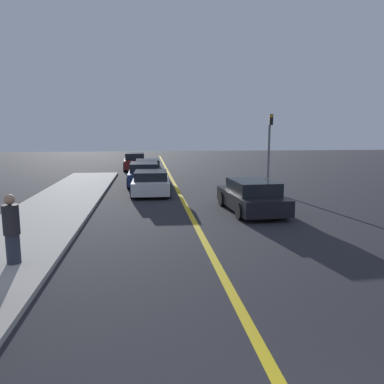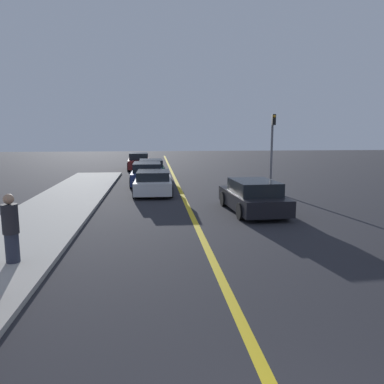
{
  "view_description": "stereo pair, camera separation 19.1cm",
  "coord_description": "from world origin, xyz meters",
  "px_view_note": "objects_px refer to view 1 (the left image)",
  "views": [
    {
      "loc": [
        -1.61,
        -1.49,
        3.16
      ],
      "look_at": [
        -0.23,
        10.06,
        1.28
      ],
      "focal_mm": 35.0,
      "sensor_mm": 36.0,
      "label": 1
    },
    {
      "loc": [
        -1.42,
        -1.51,
        3.16
      ],
      "look_at": [
        -0.23,
        10.06,
        1.28
      ],
      "focal_mm": 35.0,
      "sensor_mm": 36.0,
      "label": 2
    }
  ],
  "objects_px": {
    "car_far_distant": "(144,174)",
    "car_parked_left_lot": "(148,169)",
    "car_oncoming_far": "(135,162)",
    "pedestrian_far_standing": "(12,229)",
    "traffic_light": "(269,145)",
    "car_near_right_lane": "(252,197)",
    "car_ahead_center": "(151,183)"
  },
  "relations": [
    {
      "from": "car_far_distant",
      "to": "car_parked_left_lot",
      "type": "distance_m",
      "value": 3.36
    },
    {
      "from": "car_oncoming_far",
      "to": "pedestrian_far_standing",
      "type": "relative_size",
      "value": 2.77
    },
    {
      "from": "car_parked_left_lot",
      "to": "traffic_light",
      "type": "relative_size",
      "value": 0.99
    },
    {
      "from": "car_parked_left_lot",
      "to": "pedestrian_far_standing",
      "type": "distance_m",
      "value": 17.18
    },
    {
      "from": "car_near_right_lane",
      "to": "car_far_distant",
      "type": "distance_m",
      "value": 9.17
    },
    {
      "from": "car_near_right_lane",
      "to": "car_oncoming_far",
      "type": "height_order",
      "value": "car_oncoming_far"
    },
    {
      "from": "car_far_distant",
      "to": "traffic_light",
      "type": "distance_m",
      "value": 7.53
    },
    {
      "from": "car_near_right_lane",
      "to": "car_oncoming_far",
      "type": "bearing_deg",
      "value": 103.33
    },
    {
      "from": "pedestrian_far_standing",
      "to": "traffic_light",
      "type": "relative_size",
      "value": 0.4
    },
    {
      "from": "car_near_right_lane",
      "to": "traffic_light",
      "type": "distance_m",
      "value": 5.72
    },
    {
      "from": "car_parked_left_lot",
      "to": "car_ahead_center",
      "type": "bearing_deg",
      "value": -90.09
    },
    {
      "from": "car_oncoming_far",
      "to": "pedestrian_far_standing",
      "type": "xyz_separation_m",
      "value": [
        -2.09,
        -22.68,
        0.25
      ]
    },
    {
      "from": "car_oncoming_far",
      "to": "pedestrian_far_standing",
      "type": "bearing_deg",
      "value": -97.19
    },
    {
      "from": "car_ahead_center",
      "to": "car_oncoming_far",
      "type": "relative_size",
      "value": 0.86
    },
    {
      "from": "car_oncoming_far",
      "to": "traffic_light",
      "type": "bearing_deg",
      "value": -61.0
    },
    {
      "from": "car_near_right_lane",
      "to": "car_far_distant",
      "type": "relative_size",
      "value": 0.96
    },
    {
      "from": "car_ahead_center",
      "to": "car_far_distant",
      "type": "height_order",
      "value": "car_far_distant"
    },
    {
      "from": "car_ahead_center",
      "to": "car_far_distant",
      "type": "bearing_deg",
      "value": 97.32
    },
    {
      "from": "car_ahead_center",
      "to": "car_far_distant",
      "type": "distance_m",
      "value": 3.39
    },
    {
      "from": "car_ahead_center",
      "to": "pedestrian_far_standing",
      "type": "xyz_separation_m",
      "value": [
        -3.29,
        -10.15,
        0.35
      ]
    },
    {
      "from": "car_near_right_lane",
      "to": "car_parked_left_lot",
      "type": "bearing_deg",
      "value": 106.34
    },
    {
      "from": "car_near_right_lane",
      "to": "car_parked_left_lot",
      "type": "xyz_separation_m",
      "value": [
        -4.06,
        11.47,
        0.01
      ]
    },
    {
      "from": "car_parked_left_lot",
      "to": "pedestrian_far_standing",
      "type": "relative_size",
      "value": 2.46
    },
    {
      "from": "car_ahead_center",
      "to": "car_far_distant",
      "type": "xyz_separation_m",
      "value": [
        -0.36,
        3.37,
        0.06
      ]
    },
    {
      "from": "traffic_light",
      "to": "car_far_distant",
      "type": "bearing_deg",
      "value": 153.88
    },
    {
      "from": "car_near_right_lane",
      "to": "car_far_distant",
      "type": "bearing_deg",
      "value": 114.6
    },
    {
      "from": "car_near_right_lane",
      "to": "car_oncoming_far",
      "type": "distance_m",
      "value": 18.01
    },
    {
      "from": "car_ahead_center",
      "to": "car_parked_left_lot",
      "type": "xyz_separation_m",
      "value": [
        -0.15,
        6.73,
        0.04
      ]
    },
    {
      "from": "car_near_right_lane",
      "to": "pedestrian_far_standing",
      "type": "relative_size",
      "value": 2.6
    },
    {
      "from": "car_ahead_center",
      "to": "traffic_light",
      "type": "relative_size",
      "value": 0.96
    },
    {
      "from": "car_near_right_lane",
      "to": "car_far_distant",
      "type": "xyz_separation_m",
      "value": [
        -4.27,
        8.12,
        0.03
      ]
    },
    {
      "from": "car_near_right_lane",
      "to": "car_ahead_center",
      "type": "distance_m",
      "value": 6.15
    }
  ]
}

